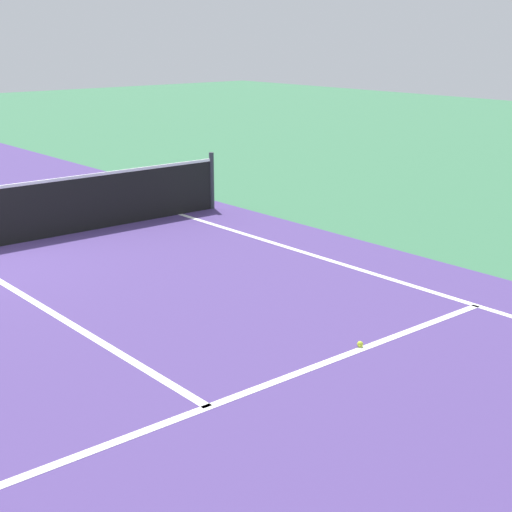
{
  "coord_description": "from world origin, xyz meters",
  "views": [
    {
      "loc": [
        -3.67,
        -11.43,
        3.25
      ],
      "look_at": [
        1.25,
        -5.59,
        1.0
      ],
      "focal_mm": 53.78,
      "sensor_mm": 36.0,
      "label": 1
    }
  ],
  "objects": [
    {
      "name": "line_center_service",
      "position": [
        0.0,
        -3.2,
        0.0
      ],
      "size": [
        0.1,
        6.4,
        0.01
      ],
      "primitive_type": "cube",
      "color": "white",
      "rests_on": "ground_plane"
    },
    {
      "name": "line_service_near",
      "position": [
        0.0,
        -6.4,
        0.0
      ],
      "size": [
        8.22,
        0.1,
        0.01
      ],
      "primitive_type": "cube",
      "color": "white",
      "rests_on": "ground_plane"
    },
    {
      "name": "tennis_ball_mid_court",
      "position": [
        2.06,
        -6.35,
        0.03
      ],
      "size": [
        0.07,
        0.07,
        0.07
      ],
      "primitive_type": "sphere",
      "color": "#CCE033",
      "rests_on": "ground_plane"
    },
    {
      "name": "line_sideline_right",
      "position": [
        4.11,
        -5.95,
        0.0
      ],
      "size": [
        0.1,
        11.89,
        0.01
      ],
      "primitive_type": "cube",
      "color": "white",
      "rests_on": "ground_plane"
    }
  ]
}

